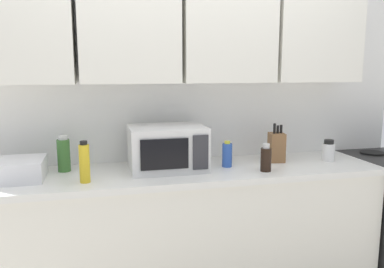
# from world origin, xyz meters

# --- Properties ---
(wall_back_with_cabinets) EXTENTS (3.45, 0.38, 2.60)m
(wall_back_with_cabinets) POSITION_xyz_m (0.00, -0.07, 1.58)
(wall_back_with_cabinets) COLOR white
(wall_back_with_cabinets) RESTS_ON ground_plane
(counter_run) EXTENTS (2.58, 0.63, 0.90)m
(counter_run) POSITION_xyz_m (0.00, -0.30, 0.45)
(counter_run) COLOR white
(counter_run) RESTS_ON ground_plane
(microwave) EXTENTS (0.48, 0.37, 0.28)m
(microwave) POSITION_xyz_m (-0.10, -0.27, 1.04)
(microwave) COLOR silver
(microwave) RESTS_ON counter_run
(dish_rack) EXTENTS (0.38, 0.30, 0.12)m
(dish_rack) POSITION_xyz_m (-1.03, -0.30, 0.96)
(dish_rack) COLOR silver
(dish_rack) RESTS_ON counter_run
(knife_block) EXTENTS (0.12, 0.14, 0.27)m
(knife_block) POSITION_xyz_m (0.67, -0.24, 1.00)
(knife_block) COLOR brown
(knife_block) RESTS_ON counter_run
(bottle_yellow_mustard) EXTENTS (0.06, 0.06, 0.24)m
(bottle_yellow_mustard) POSITION_xyz_m (-0.61, -0.45, 1.01)
(bottle_yellow_mustard) COLOR gold
(bottle_yellow_mustard) RESTS_ON counter_run
(bottle_green_oil) EXTENTS (0.08, 0.08, 0.23)m
(bottle_green_oil) POSITION_xyz_m (-0.75, -0.17, 1.01)
(bottle_green_oil) COLOR #386B2D
(bottle_green_oil) RESTS_ON counter_run
(bottle_white_jar) EXTENTS (0.08, 0.08, 0.15)m
(bottle_white_jar) POSITION_xyz_m (1.03, -0.31, 0.97)
(bottle_white_jar) COLOR white
(bottle_white_jar) RESTS_ON counter_run
(bottle_soy_dark) EXTENTS (0.07, 0.07, 0.18)m
(bottle_soy_dark) POSITION_xyz_m (0.49, -0.47, 0.98)
(bottle_soy_dark) COLOR black
(bottle_soy_dark) RESTS_ON counter_run
(bottle_blue_cleaner) EXTENTS (0.07, 0.07, 0.17)m
(bottle_blue_cleaner) POSITION_xyz_m (0.29, -0.30, 0.98)
(bottle_blue_cleaner) COLOR #2D56B7
(bottle_blue_cleaner) RESTS_ON counter_run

